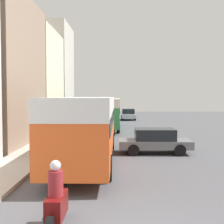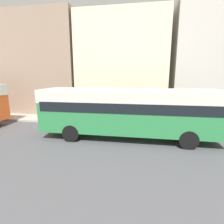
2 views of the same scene
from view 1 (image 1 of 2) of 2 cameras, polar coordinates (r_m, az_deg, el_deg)
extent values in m
cube|color=beige|center=(30.70, -16.24, 5.45)|extent=(6.62, 8.16, 9.34)
cube|color=beige|center=(38.73, -12.89, 6.68)|extent=(6.99, 7.36, 11.70)
cube|color=#EA5B23|center=(15.42, -4.57, -2.30)|extent=(2.49, 11.36, 2.68)
cube|color=white|center=(15.36, -4.58, 1.19)|extent=(2.51, 11.42, 0.80)
cube|color=black|center=(15.39, -4.57, -1.06)|extent=(2.54, 10.91, 0.59)
cylinder|color=black|center=(19.18, -6.94, -5.33)|extent=(0.28, 1.00, 1.00)
cylinder|color=black|center=(19.00, -0.05, -5.38)|extent=(0.28, 1.00, 1.00)
cylinder|color=black|center=(12.36, -11.55, -9.94)|extent=(0.28, 1.00, 1.00)
cylinder|color=black|center=(12.08, -0.71, -10.18)|extent=(0.28, 1.00, 1.00)
cube|color=#2D8447|center=(30.52, -1.11, 0.10)|extent=(2.60, 10.52, 2.51)
cube|color=silver|center=(30.49, -1.11, 1.75)|extent=(2.62, 10.57, 0.75)
cube|color=black|center=(30.50, -1.11, 0.69)|extent=(2.65, 10.10, 0.55)
cylinder|color=black|center=(33.91, -2.91, -1.75)|extent=(0.28, 1.00, 1.00)
cylinder|color=black|center=(33.83, 1.13, -1.76)|extent=(0.28, 1.00, 1.00)
cylinder|color=black|center=(27.44, -3.86, -2.84)|extent=(0.28, 1.00, 1.00)
cylinder|color=black|center=(27.34, 1.14, -2.86)|extent=(0.28, 1.00, 1.00)
cube|color=teal|center=(43.06, -1.00, 0.83)|extent=(2.51, 9.16, 2.39)
cube|color=white|center=(43.04, -1.00, 1.95)|extent=(2.53, 9.20, 0.72)
cube|color=black|center=(43.05, -1.00, 1.23)|extent=(2.56, 8.79, 0.53)
cylinder|color=black|center=(46.00, -2.31, -0.53)|extent=(0.28, 1.00, 1.00)
cylinder|color=black|center=(45.92, 0.57, -0.54)|extent=(0.28, 1.00, 1.00)
cylinder|color=black|center=(40.35, -2.78, -1.01)|extent=(0.28, 1.00, 1.00)
cylinder|color=black|center=(40.26, 0.50, -1.02)|extent=(0.28, 1.00, 1.00)
cube|color=maroon|center=(7.93, -10.09, -16.56)|extent=(0.38, 1.10, 0.55)
cylinder|color=black|center=(8.76, -9.02, -16.54)|extent=(0.10, 0.64, 0.64)
cylinder|color=maroon|center=(7.66, -10.28, -12.75)|extent=(0.36, 0.36, 0.60)
sphere|color=silver|center=(7.56, -10.31, -9.61)|extent=(0.26, 0.26, 0.26)
cube|color=slate|center=(17.93, 7.84, -5.76)|extent=(4.04, 1.84, 0.45)
cube|color=black|center=(17.85, 7.85, -4.05)|extent=(2.22, 1.62, 0.63)
cylinder|color=black|center=(18.97, 11.31, -6.00)|extent=(0.64, 0.22, 0.64)
cylinder|color=black|center=(17.33, 12.31, -6.85)|extent=(0.64, 0.22, 0.64)
cylinder|color=black|center=(18.69, 3.69, -6.09)|extent=(0.64, 0.22, 0.64)
cylinder|color=black|center=(17.03, 3.95, -6.97)|extent=(0.64, 0.22, 0.64)
cube|color=#B7B7BC|center=(42.77, 2.99, -0.68)|extent=(1.88, 3.82, 0.52)
cube|color=black|center=(42.74, 2.99, 0.12)|extent=(1.66, 2.10, 0.69)
cylinder|color=black|center=(41.64, 4.23, -1.14)|extent=(0.22, 0.64, 0.64)
cylinder|color=black|center=(41.58, 1.85, -1.14)|extent=(0.22, 0.64, 0.64)
cylinder|color=black|center=(44.00, 4.06, -0.93)|extent=(0.22, 0.64, 0.64)
cylinder|color=black|center=(43.95, 1.81, -0.93)|extent=(0.22, 0.64, 0.64)
cylinder|color=#232838|center=(38.65, -5.69, -1.16)|extent=(0.35, 0.35, 0.75)
cylinder|color=#33477F|center=(38.60, -5.70, -0.14)|extent=(0.43, 0.43, 0.62)
sphere|color=tan|center=(38.58, -5.70, 0.47)|extent=(0.20, 0.20, 0.20)
camera|label=2|loc=(32.55, 17.62, 3.73)|focal=28.00mm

